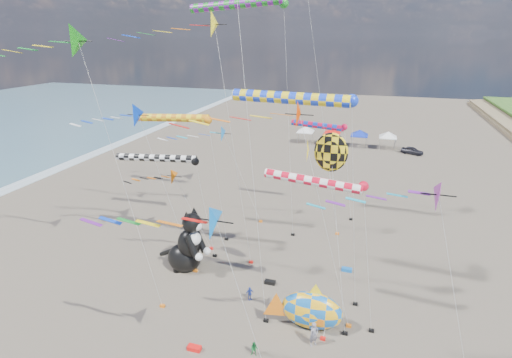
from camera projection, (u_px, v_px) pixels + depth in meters
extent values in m
cylinder|color=#B2B2B2|center=(255.00, 159.00, 25.06)|extent=(1.75, 0.02, 24.59)
cube|color=black|center=(266.00, 321.00, 28.98)|extent=(0.36, 0.24, 0.20)
cone|color=orange|center=(186.00, 179.00, 37.05)|extent=(1.63, 1.74, 1.80)
cylinder|color=#B2B2B2|center=(199.00, 215.00, 37.94)|extent=(2.30, 0.02, 7.01)
cube|color=black|center=(211.00, 248.00, 38.78)|extent=(0.36, 0.24, 0.20)
cone|color=blue|center=(241.00, 133.00, 41.59)|extent=(1.81, 1.94, 1.99)
cylinder|color=#B2B2B2|center=(251.00, 179.00, 43.00)|extent=(2.17, 0.02, 10.03)
cube|color=black|center=(261.00, 221.00, 44.38)|extent=(0.36, 0.24, 0.20)
cone|color=yellow|center=(216.00, 23.00, 30.24)|extent=(2.11, 2.26, 2.33)
cylinder|color=#B2B2B2|center=(235.00, 154.00, 33.35)|extent=(2.74, 0.02, 20.45)
cube|color=black|center=(251.00, 262.00, 36.43)|extent=(0.36, 0.24, 0.20)
cone|color=blue|center=(249.00, 223.00, 17.37)|extent=(1.75, 1.87, 1.93)
cylinder|color=#B2B2B2|center=(269.00, 338.00, 19.14)|extent=(1.96, 0.02, 11.94)
cone|color=#158714|center=(88.00, 40.00, 24.95)|extent=(2.16, 2.31, 2.38)
cylinder|color=#B2B2B2|center=(129.00, 187.00, 27.77)|extent=(3.56, 0.02, 19.33)
cube|color=black|center=(162.00, 306.00, 30.54)|extent=(0.36, 0.24, 0.20)
cone|color=purple|center=(472.00, 201.00, 17.30)|extent=(1.57, 1.69, 1.74)
cylinder|color=#B2B2B2|center=(474.00, 327.00, 19.17)|extent=(2.33, 0.02, 12.86)
cone|color=#F93E01|center=(324.00, 114.00, 24.06)|extent=(1.84, 1.97, 2.03)
cylinder|color=#B2B2B2|center=(337.00, 230.00, 26.28)|extent=(2.65, 0.02, 15.13)
cube|color=black|center=(349.00, 326.00, 28.47)|extent=(0.36, 0.24, 0.20)
cylinder|color=#B2B2B2|center=(332.00, 117.00, 37.83)|extent=(2.61, 0.02, 24.60)
cube|color=black|center=(337.00, 234.00, 41.64)|extent=(0.36, 0.24, 0.20)
cone|color=#0538D6|center=(154.00, 115.00, 31.22)|extent=(1.99, 2.12, 2.19)
cylinder|color=#B2B2B2|center=(176.00, 198.00, 33.19)|extent=(2.76, 0.02, 13.74)
cube|color=black|center=(195.00, 270.00, 35.12)|extent=(0.36, 0.24, 0.20)
cylinder|color=black|center=(156.00, 158.00, 35.86)|extent=(7.76, 0.67, 0.67)
sphere|color=black|center=(195.00, 162.00, 34.80)|extent=(0.70, 0.70, 0.70)
cylinder|color=#B2B2B2|center=(205.00, 211.00, 36.17)|extent=(1.52, 0.02, 9.23)
cube|color=black|center=(215.00, 256.00, 37.50)|extent=(0.36, 0.24, 0.20)
cylinder|color=red|center=(312.00, 181.00, 25.62)|extent=(6.38, 0.62, 0.62)
sphere|color=red|center=(363.00, 186.00, 24.75)|extent=(0.65, 0.65, 0.65)
cylinder|color=#B2B2B2|center=(368.00, 263.00, 26.39)|extent=(1.52, 0.02, 10.81)
cube|color=black|center=(371.00, 331.00, 27.99)|extent=(0.36, 0.24, 0.20)
cylinder|color=blue|center=(290.00, 98.00, 27.00)|extent=(8.22, 0.83, 0.83)
sphere|color=blue|center=(352.00, 101.00, 25.87)|extent=(0.87, 0.87, 0.87)
cylinder|color=#B2B2B2|center=(354.00, 212.00, 28.33)|extent=(1.52, 0.02, 15.62)
cube|color=black|center=(355.00, 304.00, 30.75)|extent=(0.36, 0.24, 0.20)
cylinder|color=orange|center=(173.00, 118.00, 37.79)|extent=(7.24, 0.75, 0.75)
sphere|color=orange|center=(208.00, 120.00, 36.80)|extent=(0.78, 0.78, 0.78)
cylinder|color=#B2B2B2|center=(218.00, 183.00, 38.68)|extent=(1.52, 0.02, 12.24)
cube|color=black|center=(226.00, 239.00, 40.53)|extent=(0.36, 0.24, 0.20)
cylinder|color=#198C22|center=(236.00, 4.00, 35.51)|extent=(8.81, 0.79, 0.79)
sphere|color=#198C22|center=(284.00, 3.00, 34.31)|extent=(0.83, 0.83, 0.83)
cylinder|color=#B2B2B2|center=(289.00, 130.00, 37.89)|extent=(1.52, 0.02, 22.19)
cube|color=black|center=(293.00, 235.00, 41.43)|extent=(0.36, 0.24, 0.20)
cylinder|color=#E5103E|center=(318.00, 125.00, 42.52)|extent=(5.62, 0.64, 0.64)
sphere|color=#E5103E|center=(344.00, 127.00, 41.75)|extent=(0.67, 0.67, 0.67)
cylinder|color=#B2B2B2|center=(348.00, 175.00, 43.34)|extent=(1.52, 0.02, 10.56)
cube|color=black|center=(351.00, 219.00, 44.90)|extent=(0.36, 0.24, 0.20)
ellipsoid|color=yellow|center=(331.00, 152.00, 25.87)|extent=(2.20, 0.40, 2.64)
cone|color=yellow|center=(308.00, 151.00, 26.28)|extent=(0.12, 1.80, 1.80)
cylinder|color=#B2B2B2|center=(338.00, 247.00, 26.82)|extent=(2.03, 2.03, 12.47)
cube|color=black|center=(345.00, 333.00, 27.74)|extent=(0.36, 0.24, 0.20)
ellipsoid|color=blue|center=(312.00, 311.00, 27.97)|extent=(4.57, 2.49, 2.89)
cone|color=orange|center=(277.00, 304.00, 28.66)|extent=(2.10, 0.50, 2.12)
cone|color=yellow|center=(315.00, 294.00, 27.43)|extent=(1.53, 0.37, 1.54)
cylinder|color=#B2B2B2|center=(325.00, 329.00, 27.56)|extent=(0.20, 1.03, 0.98)
cube|color=red|center=(323.00, 339.00, 27.26)|extent=(0.36, 0.24, 0.20)
imported|color=slate|center=(314.00, 334.00, 26.51)|extent=(0.77, 0.77, 1.81)
imported|color=#176D2F|center=(254.00, 349.00, 25.79)|extent=(0.55, 0.46, 1.03)
imported|color=#273FAC|center=(250.00, 293.00, 31.25)|extent=(0.69, 0.64, 1.14)
cube|color=red|center=(194.00, 348.00, 26.36)|extent=(0.90, 0.44, 0.30)
cube|color=black|center=(270.00, 282.00, 33.38)|extent=(0.90, 0.44, 0.30)
cube|color=#125CB5|center=(347.00, 270.00, 35.17)|extent=(0.90, 0.44, 0.30)
cube|color=white|center=(306.00, 132.00, 75.97)|extent=(3.00, 3.00, 0.15)
pyramid|color=white|center=(306.00, 126.00, 75.62)|extent=(4.20, 4.20, 1.00)
cylinder|color=#999999|center=(297.00, 139.00, 75.55)|extent=(0.08, 0.08, 2.20)
cylinder|color=#999999|center=(311.00, 140.00, 74.84)|extent=(0.08, 0.08, 2.20)
cylinder|color=#999999|center=(300.00, 136.00, 77.89)|extent=(0.08, 0.08, 2.20)
cylinder|color=#999999|center=(313.00, 136.00, 77.18)|extent=(0.08, 0.08, 2.20)
cube|color=red|center=(332.00, 133.00, 74.61)|extent=(3.00, 3.00, 0.15)
pyramid|color=red|center=(332.00, 128.00, 74.25)|extent=(4.20, 4.20, 1.00)
cylinder|color=#999999|center=(324.00, 141.00, 74.19)|extent=(0.08, 0.08, 2.20)
cylinder|color=#999999|center=(338.00, 142.00, 73.48)|extent=(0.08, 0.08, 2.20)
cylinder|color=#999999|center=(326.00, 137.00, 76.53)|extent=(0.08, 0.08, 2.20)
cylinder|color=#999999|center=(339.00, 138.00, 75.82)|extent=(0.08, 0.08, 2.20)
cube|color=#122AB7|center=(359.00, 135.00, 73.24)|extent=(3.00, 3.00, 0.15)
pyramid|color=#122AB7|center=(360.00, 130.00, 72.89)|extent=(4.20, 4.20, 1.00)
cylinder|color=#999999|center=(351.00, 143.00, 72.82)|extent=(0.08, 0.08, 2.20)
cylinder|color=#999999|center=(366.00, 144.00, 72.11)|extent=(0.08, 0.08, 2.20)
cylinder|color=#999999|center=(352.00, 139.00, 75.16)|extent=(0.08, 0.08, 2.20)
cylinder|color=#999999|center=(366.00, 140.00, 74.45)|extent=(0.08, 0.08, 2.20)
cube|color=white|center=(388.00, 137.00, 71.88)|extent=(3.00, 3.00, 0.15)
pyramid|color=white|center=(389.00, 131.00, 71.52)|extent=(4.20, 4.20, 1.00)
cylinder|color=#999999|center=(380.00, 145.00, 71.46)|extent=(0.08, 0.08, 2.20)
cylinder|color=#999999|center=(395.00, 146.00, 70.75)|extent=(0.08, 0.08, 2.20)
cylinder|color=#999999|center=(380.00, 141.00, 73.80)|extent=(0.08, 0.08, 2.20)
cylinder|color=#999999|center=(395.00, 142.00, 73.09)|extent=(0.08, 0.08, 2.20)
imported|color=#26262D|center=(412.00, 151.00, 69.48)|extent=(4.02, 2.84, 1.27)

